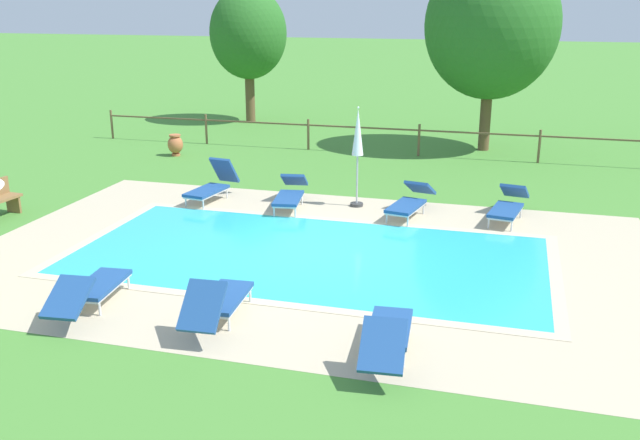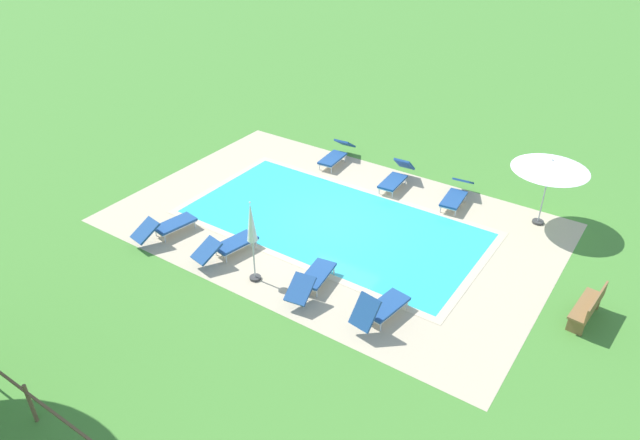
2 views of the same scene
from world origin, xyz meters
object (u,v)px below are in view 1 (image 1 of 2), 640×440
sun_lounger_north_end (91,289)px  sun_lounger_south_near_corner (508,205)px  sun_lounger_north_near_steps (388,333)px  sun_lounger_north_far (212,185)px  tree_far_west (248,34)px  tree_centre (492,26)px  sun_lounger_south_far (290,193)px  terracotta_urn_near_fence (175,144)px  sun_lounger_south_mid (219,300)px  sun_lounger_north_mid (410,201)px  patio_umbrella_closed_row_mid_west (358,139)px

sun_lounger_north_end → sun_lounger_south_near_corner: sun_lounger_south_near_corner is taller
sun_lounger_north_near_steps → sun_lounger_north_far: sun_lounger_north_far is taller
tree_far_west → tree_centre: (9.75, -3.28, 0.52)m
sun_lounger_south_far → tree_centre: 10.11m
terracotta_urn_near_fence → sun_lounger_south_mid: bearing=-60.3°
sun_lounger_north_end → sun_lounger_south_near_corner: size_ratio=1.00×
tree_far_west → tree_centre: bearing=-18.6°
sun_lounger_north_mid → sun_lounger_south_far: 2.97m
sun_lounger_south_far → patio_umbrella_closed_row_mid_west: (1.57, 0.53, 1.34)m
sun_lounger_north_near_steps → sun_lounger_south_mid: 2.81m
terracotta_urn_near_fence → tree_far_west: tree_far_west is taller
sun_lounger_north_near_steps → sun_lounger_south_near_corner: size_ratio=0.98×
sun_lounger_north_mid → sun_lounger_south_mid: 6.90m
sun_lounger_north_mid → sun_lounger_north_far: size_ratio=1.13×
sun_lounger_south_far → sun_lounger_north_near_steps: bearing=-61.8°
sun_lounger_north_far → terracotta_urn_near_fence: (-3.35, 4.63, -0.02)m
sun_lounger_south_mid → sun_lounger_south_near_corner: bearing=57.8°
patio_umbrella_closed_row_mid_west → sun_lounger_south_far: bearing=-161.3°
sun_lounger_north_far → patio_umbrella_closed_row_mid_west: 3.94m
sun_lounger_north_far → tree_far_west: size_ratio=0.35×
sun_lounger_north_near_steps → sun_lounger_south_mid: (-2.79, 0.39, 0.01)m
sun_lounger_north_far → tree_centre: size_ratio=0.29×
sun_lounger_north_near_steps → sun_lounger_south_mid: size_ratio=1.04×
tree_centre → sun_lounger_south_mid: bearing=-102.7°
sun_lounger_north_mid → sun_lounger_south_near_corner: sun_lounger_south_near_corner is taller
patio_umbrella_closed_row_mid_west → terracotta_urn_near_fence: (-7.04, 4.16, -1.31)m
sun_lounger_north_near_steps → sun_lounger_north_mid: (-0.72, 6.98, -0.01)m
sun_lounger_north_mid → terracotta_urn_near_fence: size_ratio=3.02×
sun_lounger_north_far → sun_lounger_south_far: (2.12, -0.07, -0.04)m
sun_lounger_north_far → sun_lounger_south_far: size_ratio=0.89×
sun_lounger_south_far → tree_centre: bearing=63.1°
sun_lounger_south_near_corner → tree_centre: tree_centre is taller
sun_lounger_north_near_steps → sun_lounger_south_near_corner: (1.53, 7.25, -0.01)m
sun_lounger_north_end → terracotta_urn_near_fence: (-4.12, 11.26, 0.02)m
patio_umbrella_closed_row_mid_west → sun_lounger_south_near_corner: bearing=-2.6°
sun_lounger_south_far → patio_umbrella_closed_row_mid_west: 2.13m
patio_umbrella_closed_row_mid_west → tree_far_west: (-7.07, 11.12, 1.90)m
sun_lounger_north_end → sun_lounger_north_far: bearing=96.6°
patio_umbrella_closed_row_mid_west → tree_far_west: 13.31m
sun_lounger_south_mid → patio_umbrella_closed_row_mid_west: patio_umbrella_closed_row_mid_west is taller
sun_lounger_north_far → terracotta_urn_near_fence: bearing=125.9°
patio_umbrella_closed_row_mid_west → terracotta_urn_near_fence: bearing=149.4°
tree_centre → sun_lounger_north_mid: bearing=-98.8°
sun_lounger_south_far → patio_umbrella_closed_row_mid_west: size_ratio=0.85×
tree_far_west → sun_lounger_south_far: bearing=-64.7°
sun_lounger_south_near_corner → patio_umbrella_closed_row_mid_west: size_ratio=0.85×
sun_lounger_north_mid → sun_lounger_south_mid: bearing=-107.4°
sun_lounger_south_far → tree_centre: size_ratio=0.33×
sun_lounger_south_near_corner → tree_centre: bearing=96.9°
sun_lounger_north_end → sun_lounger_south_far: (1.35, 6.57, 0.00)m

